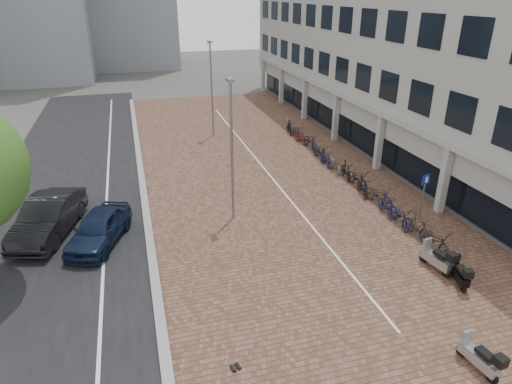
# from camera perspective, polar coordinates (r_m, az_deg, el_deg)

# --- Properties ---
(ground) EXTENTS (140.00, 140.00, 0.00)m
(ground) POSITION_cam_1_polar(r_m,az_deg,el_deg) (16.68, 5.81, -12.40)
(ground) COLOR #474442
(ground) RESTS_ON ground
(plaza_brick) EXTENTS (14.50, 42.00, 0.04)m
(plaza_brick) POSITION_cam_1_polar(r_m,az_deg,el_deg) (27.23, 0.58, 3.06)
(plaza_brick) COLOR brown
(plaza_brick) RESTS_ON ground
(street_asphalt) EXTENTS (8.00, 50.00, 0.03)m
(street_asphalt) POSITION_cam_1_polar(r_m,az_deg,el_deg) (26.53, -22.85, 0.41)
(street_asphalt) COLOR black
(street_asphalt) RESTS_ON ground
(curb) EXTENTS (0.35, 42.00, 0.14)m
(curb) POSITION_cam_1_polar(r_m,az_deg,el_deg) (26.24, -14.47, 1.52)
(curb) COLOR gray
(curb) RESTS_ON ground
(lane_line) EXTENTS (0.12, 44.00, 0.00)m
(lane_line) POSITION_cam_1_polar(r_m,az_deg,el_deg) (26.31, -18.57, 0.95)
(lane_line) COLOR white
(lane_line) RESTS_ON street_asphalt
(parking_line) EXTENTS (0.10, 30.00, 0.00)m
(parking_line) POSITION_cam_1_polar(r_m,az_deg,el_deg) (27.28, 0.98, 3.15)
(parking_line) COLOR white
(parking_line) RESTS_ON plaza_brick
(office_building) EXTENTS (8.40, 40.00, 15.00)m
(office_building) POSITION_cam_1_polar(r_m,az_deg,el_deg) (33.67, 17.99, 20.83)
(office_building) COLOR #9B9B96
(office_building) RESTS_ON ground
(car_navy) EXTENTS (3.08, 4.53, 1.43)m
(car_navy) POSITION_cam_1_polar(r_m,az_deg,el_deg) (20.14, -19.54, -4.42)
(car_navy) COLOR black
(car_navy) RESTS_ON ground
(car_dark) EXTENTS (3.03, 5.33, 1.66)m
(car_dark) POSITION_cam_1_polar(r_m,az_deg,el_deg) (21.69, -25.15, -2.94)
(car_dark) COLOR black
(car_dark) RESTS_ON ground
(shoes) EXTENTS (0.41, 0.37, 0.09)m
(shoes) POSITION_cam_1_polar(r_m,az_deg,el_deg) (13.77, -2.64, -21.73)
(shoes) COLOR black
(shoes) RESTS_ON ground
(scooter_front) EXTENTS (0.76, 1.70, 1.13)m
(scooter_front) POSITION_cam_1_polar(r_m,az_deg,el_deg) (18.68, 22.24, -7.81)
(scooter_front) COLOR gray
(scooter_front) RESTS_ON ground
(scooter_mid) EXTENTS (0.88, 1.55, 1.02)m
(scooter_mid) POSITION_cam_1_polar(r_m,az_deg,el_deg) (18.22, 24.71, -9.36)
(scooter_mid) COLOR black
(scooter_mid) RESTS_ON ground
(scooter_back) EXTENTS (0.65, 1.54, 1.03)m
(scooter_back) POSITION_cam_1_polar(r_m,az_deg,el_deg) (14.86, 26.79, -18.30)
(scooter_back) COLOR #999A9E
(scooter_back) RESTS_ON ground
(parking_sign) EXTENTS (0.47, 0.16, 2.27)m
(parking_sign) POSITION_cam_1_polar(r_m,az_deg,el_deg) (22.09, 20.83, 0.28)
(parking_sign) COLOR slate
(parking_sign) RESTS_ON ground
(lamp_near) EXTENTS (0.12, 0.12, 6.57)m
(lamp_near) POSITION_cam_1_polar(r_m,az_deg,el_deg) (20.01, -3.12, 4.93)
(lamp_near) COLOR slate
(lamp_near) RESTS_ON ground
(lamp_far) EXTENTS (0.12, 0.12, 6.74)m
(lamp_far) POSITION_cam_1_polar(r_m,az_deg,el_deg) (32.86, -5.73, 12.82)
(lamp_far) COLOR gray
(lamp_far) RESTS_ON ground
(bike_row) EXTENTS (1.33, 20.40, 1.05)m
(bike_row) POSITION_cam_1_polar(r_m,az_deg,el_deg) (26.97, 10.40, 3.58)
(bike_row) COLOR black
(bike_row) RESTS_ON ground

